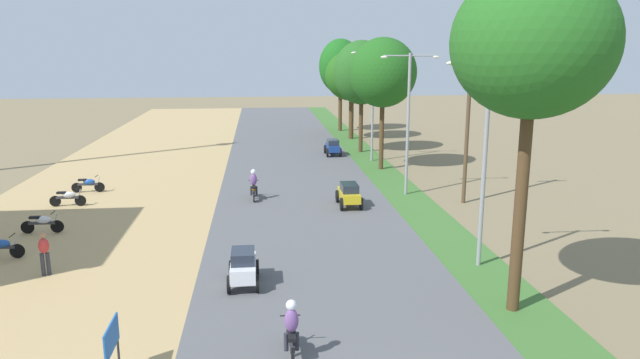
% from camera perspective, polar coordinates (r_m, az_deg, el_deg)
% --- Properties ---
extents(parked_motorbike_second, '(1.80, 0.54, 0.94)m').
position_cam_1_polar(parked_motorbike_second, '(25.46, -28.84, -5.76)').
color(parked_motorbike_second, black).
rests_on(parked_motorbike_second, dirt_shoulder).
extents(parked_motorbike_third, '(1.80, 0.54, 0.94)m').
position_cam_1_polar(parked_motorbike_third, '(28.08, -25.54, -3.80)').
color(parked_motorbike_third, black).
rests_on(parked_motorbike_third, dirt_shoulder).
extents(parked_motorbike_fourth, '(1.80, 0.54, 0.94)m').
position_cam_1_polar(parked_motorbike_fourth, '(32.30, -23.47, -1.57)').
color(parked_motorbike_fourth, black).
rests_on(parked_motorbike_fourth, dirt_shoulder).
extents(parked_motorbike_fifth, '(1.80, 0.54, 0.94)m').
position_cam_1_polar(parked_motorbike_fifth, '(35.01, -21.76, -0.39)').
color(parked_motorbike_fifth, black).
rests_on(parked_motorbike_fifth, dirt_shoulder).
extents(street_signboard, '(0.06, 1.30, 1.50)m').
position_cam_1_polar(street_signboard, '(15.20, -19.74, -14.72)').
color(street_signboard, '#262628').
rests_on(street_signboard, dirt_shoulder).
extents(pedestrian_on_shoulder, '(0.42, 0.35, 1.62)m').
position_cam_1_polar(pedestrian_on_shoulder, '(22.80, -25.42, -6.34)').
color(pedestrian_on_shoulder, '#33333D').
rests_on(pedestrian_on_shoulder, dirt_shoulder).
extents(median_tree_nearest, '(4.60, 4.60, 10.18)m').
position_cam_1_polar(median_tree_nearest, '(17.68, 20.16, 12.36)').
color(median_tree_nearest, '#4C351E').
rests_on(median_tree_nearest, median_strip).
extents(median_tree_second, '(4.36, 4.36, 8.62)m').
position_cam_1_polar(median_tree_second, '(38.44, 6.20, 10.35)').
color(median_tree_second, '#4C351E').
rests_on(median_tree_second, median_strip).
extents(median_tree_third, '(4.35, 4.35, 8.54)m').
position_cam_1_polar(median_tree_third, '(45.03, 4.11, 10.40)').
color(median_tree_third, '#4C351E').
rests_on(median_tree_third, median_strip).
extents(median_tree_fourth, '(4.67, 4.67, 7.78)m').
position_cam_1_polar(median_tree_fourth, '(51.90, 3.12, 10.10)').
color(median_tree_fourth, '#4C351E').
rests_on(median_tree_fourth, median_strip).
extents(median_tree_fifth, '(4.14, 4.14, 8.85)m').
position_cam_1_polar(median_tree_fifth, '(57.02, 2.02, 11.01)').
color(median_tree_fifth, '#4C351E').
rests_on(median_tree_fifth, median_strip).
extents(streetlamp_near, '(3.16, 0.20, 7.59)m').
position_cam_1_polar(streetlamp_near, '(21.54, 15.91, 2.93)').
color(streetlamp_near, gray).
rests_on(streetlamp_near, median_strip).
extents(streetlamp_mid, '(3.16, 0.20, 7.66)m').
position_cam_1_polar(streetlamp_mid, '(31.83, 8.65, 6.34)').
color(streetlamp_mid, gray).
rests_on(streetlamp_mid, median_strip).
extents(streetlamp_far, '(3.16, 0.20, 7.82)m').
position_cam_1_polar(streetlamp_far, '(41.45, 5.20, 7.98)').
color(streetlamp_far, gray).
rests_on(streetlamp_far, median_strip).
extents(utility_pole_near, '(1.80, 0.20, 9.60)m').
position_cam_1_polar(utility_pole_near, '(30.71, 14.35, 6.82)').
color(utility_pole_near, brown).
rests_on(utility_pole_near, ground).
extents(car_hatchback_white, '(1.04, 2.00, 1.23)m').
position_cam_1_polar(car_hatchback_white, '(20.04, -7.53, -8.39)').
color(car_hatchback_white, silver).
rests_on(car_hatchback_white, road_strip).
extents(car_sedan_yellow, '(1.10, 2.26, 1.19)m').
position_cam_1_polar(car_sedan_yellow, '(29.58, 2.86, -1.38)').
color(car_sedan_yellow, gold).
rests_on(car_sedan_yellow, road_strip).
extents(car_sedan_blue, '(1.10, 2.26, 1.19)m').
position_cam_1_polar(car_sedan_blue, '(43.94, 1.25, 3.27)').
color(car_sedan_blue, navy).
rests_on(car_sedan_blue, road_strip).
extents(motorbike_ahead_second, '(0.54, 1.80, 1.66)m').
position_cam_1_polar(motorbike_ahead_second, '(15.43, -2.82, -14.56)').
color(motorbike_ahead_second, black).
rests_on(motorbike_ahead_second, road_strip).
extents(motorbike_ahead_third, '(0.54, 1.80, 1.66)m').
position_cam_1_polar(motorbike_ahead_third, '(31.04, -6.52, -0.56)').
color(motorbike_ahead_third, black).
rests_on(motorbike_ahead_third, road_strip).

